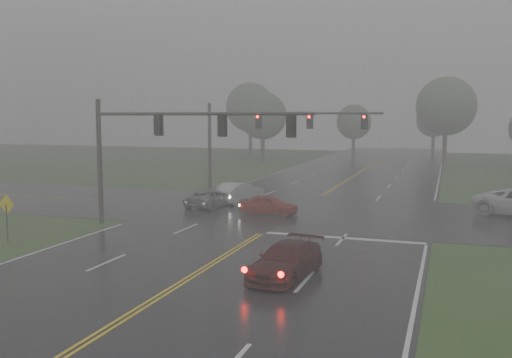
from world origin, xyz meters
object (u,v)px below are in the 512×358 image
(sedan_maroon, at_px, (286,278))
(sedan_red, at_px, (269,215))
(sedan_silver, at_px, (239,203))
(car_grey, at_px, (211,207))
(signal_gantry_far, at_px, (261,129))
(signal_gantry_near, at_px, (160,137))

(sedan_maroon, distance_m, sedan_red, 14.60)
(sedan_maroon, distance_m, sedan_silver, 19.96)
(car_grey, height_order, signal_gantry_far, signal_gantry_far)
(car_grey, xyz_separation_m, signal_gantry_near, (0.15, -7.72, 5.24))
(signal_gantry_far, bearing_deg, signal_gantry_near, -92.21)
(car_grey, bearing_deg, signal_gantry_far, -88.62)
(sedan_red, xyz_separation_m, car_grey, (-4.86, 1.75, 0.00))
(sedan_red, height_order, signal_gantry_near, signal_gantry_near)
(sedan_silver, height_order, signal_gantry_far, signal_gantry_far)
(signal_gantry_near, relative_size, signal_gantry_far, 0.89)
(sedan_red, bearing_deg, sedan_silver, 42.23)
(signal_gantry_near, bearing_deg, sedan_silver, 84.46)
(car_grey, height_order, signal_gantry_near, signal_gantry_near)
(sedan_silver, bearing_deg, sedan_red, 147.00)
(sedan_maroon, distance_m, signal_gantry_near, 13.51)
(car_grey, relative_size, signal_gantry_far, 0.31)
(sedan_silver, relative_size, signal_gantry_near, 0.35)
(car_grey, bearing_deg, sedan_red, 166.62)
(sedan_maroon, distance_m, signal_gantry_far, 26.52)
(sedan_silver, height_order, signal_gantry_near, signal_gantry_near)
(sedan_maroon, xyz_separation_m, signal_gantry_far, (-9.11, 24.32, 5.36))
(sedan_red, xyz_separation_m, signal_gantry_far, (-4.07, 10.61, 5.36))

